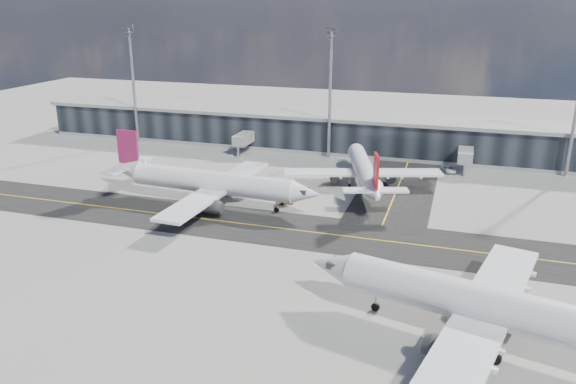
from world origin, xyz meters
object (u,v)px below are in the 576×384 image
(airliner_near, at_px, (502,310))
(service_van, at_px, (448,169))
(airliner_redtail, at_px, (364,171))
(baggage_tug, at_px, (287,199))
(airliner_af, at_px, (209,182))

(airliner_near, xyz_separation_m, service_van, (-7.53, 63.66, -3.62))
(airliner_redtail, bearing_deg, airliner_near, -81.61)
(airliner_redtail, xyz_separation_m, airliner_near, (22.72, -47.64, 0.75))
(airliner_near, distance_m, baggage_tug, 48.75)
(airliner_redtail, xyz_separation_m, baggage_tug, (-11.29, -12.87, -2.68))
(airliner_af, xyz_separation_m, airliner_redtail, (24.46, 16.69, -0.45))
(airliner_af, relative_size, service_van, 8.71)
(airliner_redtail, relative_size, airliner_near, 0.82)
(service_van, bearing_deg, baggage_tug, -155.61)
(airliner_redtail, relative_size, service_van, 7.58)
(airliner_redtail, distance_m, baggage_tug, 17.33)
(airliner_near, bearing_deg, baggage_tug, 57.98)
(airliner_af, distance_m, airliner_near, 56.42)
(airliner_af, xyz_separation_m, service_van, (39.65, 32.71, -3.32))
(airliner_af, relative_size, airliner_near, 0.94)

